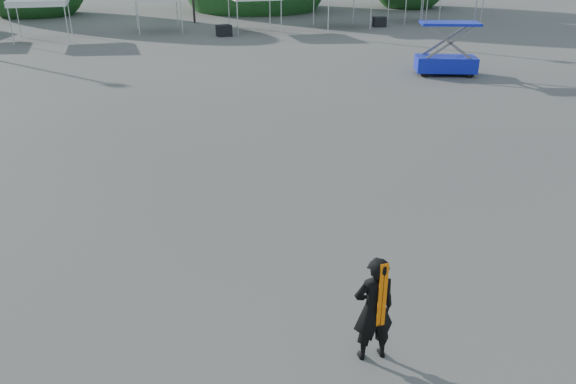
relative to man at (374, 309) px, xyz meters
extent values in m
plane|color=#474442|center=(-0.70, 3.20, -0.77)|extent=(120.00, 120.00, 0.00)
cylinder|color=#382314|center=(-8.70, 43.20, 0.36)|extent=(0.36, 0.36, 2.27)
cylinder|color=silver|center=(-8.41, 28.78, 0.23)|extent=(0.06, 0.06, 2.00)
cylinder|color=silver|center=(-5.56, 28.78, 0.23)|extent=(0.06, 0.06, 2.00)
cylinder|color=silver|center=(-8.41, 31.63, 0.23)|extent=(0.06, 0.06, 2.00)
cylinder|color=silver|center=(-5.56, 31.63, 0.23)|extent=(0.06, 0.06, 2.00)
cube|color=silver|center=(-6.99, 30.20, 1.31)|extent=(3.05, 3.05, 0.30)
cylinder|color=silver|center=(-1.64, 30.30, 0.23)|extent=(0.06, 0.06, 2.00)
cylinder|color=silver|center=(0.92, 30.30, 0.23)|extent=(0.06, 0.06, 2.00)
cylinder|color=silver|center=(-1.64, 32.87, 0.23)|extent=(0.06, 0.06, 2.00)
cylinder|color=silver|center=(0.92, 32.87, 0.23)|extent=(0.06, 0.06, 2.00)
cylinder|color=silver|center=(4.08, 28.87, 0.23)|extent=(0.06, 0.06, 2.00)
cylinder|color=silver|center=(6.80, 28.87, 0.23)|extent=(0.06, 0.06, 2.00)
cylinder|color=silver|center=(4.08, 31.59, 0.23)|extent=(0.06, 0.06, 2.00)
cylinder|color=silver|center=(6.80, 31.59, 0.23)|extent=(0.06, 0.06, 2.00)
cylinder|color=silver|center=(9.86, 28.83, 0.23)|extent=(0.06, 0.06, 2.00)
cylinder|color=silver|center=(12.75, 28.83, 0.23)|extent=(0.06, 0.06, 2.00)
cylinder|color=silver|center=(9.86, 31.72, 0.23)|extent=(0.06, 0.06, 2.00)
cylinder|color=silver|center=(12.75, 31.72, 0.23)|extent=(0.06, 0.06, 2.00)
cylinder|color=silver|center=(15.86, 30.16, 0.23)|extent=(0.06, 0.06, 2.00)
cylinder|color=silver|center=(18.47, 30.16, 0.23)|extent=(0.06, 0.06, 2.00)
cylinder|color=silver|center=(15.86, 32.77, 0.23)|extent=(0.06, 0.06, 2.00)
cylinder|color=silver|center=(18.47, 32.77, 0.23)|extent=(0.06, 0.06, 2.00)
imported|color=black|center=(0.00, 0.00, 0.00)|extent=(0.58, 0.39, 1.54)
cube|color=orange|center=(0.00, -0.15, 0.31)|extent=(0.12, 0.02, 0.93)
cube|color=#0C12A4|center=(10.26, 15.47, -0.31)|extent=(2.74, 2.01, 0.62)
cube|color=#0C12A4|center=(10.26, 15.47, 1.34)|extent=(2.63, 1.92, 0.10)
cylinder|color=black|center=(9.21, 15.30, -0.59)|extent=(0.40, 0.27, 0.37)
cylinder|color=black|center=(10.95, 14.67, -0.59)|extent=(0.40, 0.27, 0.37)
cylinder|color=black|center=(9.57, 16.27, -0.59)|extent=(0.40, 0.27, 0.37)
cylinder|color=black|center=(11.31, 15.63, -0.59)|extent=(0.40, 0.27, 0.37)
cube|color=black|center=(3.19, 28.65, -0.45)|extent=(0.92, 0.76, 0.65)
cube|color=black|center=(13.83, 29.79, -0.46)|extent=(0.91, 0.77, 0.64)
camera|label=1|loc=(-2.77, -5.51, 4.38)|focal=35.00mm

